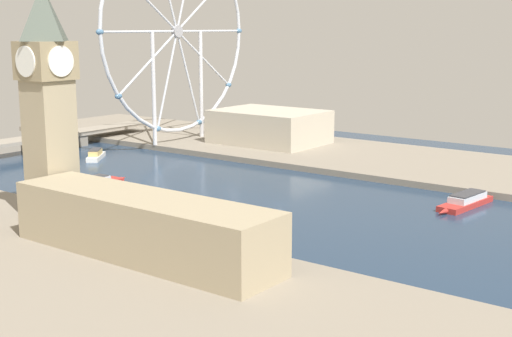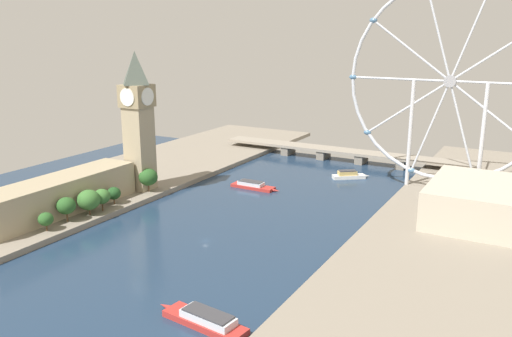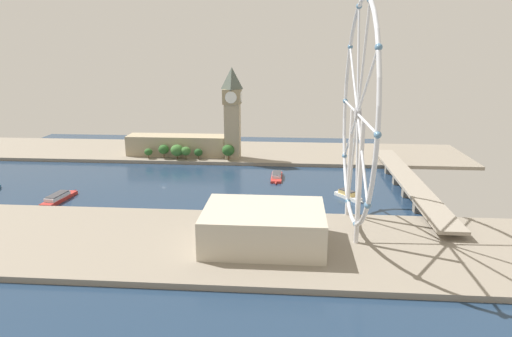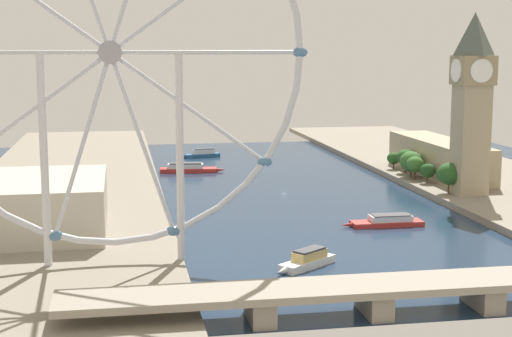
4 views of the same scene
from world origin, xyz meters
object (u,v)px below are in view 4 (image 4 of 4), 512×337
object	(u,v)px
river_bridge	(429,287)
tour_boat_1	(307,260)
riverside_hall	(43,205)
tour_boat_2	(387,221)
tour_boat_0	(188,168)
clock_tower	(472,101)
parliament_block	(439,157)
ferris_wheel	(110,55)
tour_boat_3	(202,154)

from	to	relation	value
river_bridge	tour_boat_1	size ratio (longest dim) A/B	8.54
riverside_hall	tour_boat_2	world-z (taller)	riverside_hall
riverside_hall	tour_boat_0	size ratio (longest dim) A/B	1.66
tour_boat_2	river_bridge	bearing A→B (deg)	77.01
riverside_hall	river_bridge	world-z (taller)	riverside_hall
clock_tower	parliament_block	bearing A→B (deg)	-99.51
clock_tower	tour_boat_0	distance (m)	163.04
clock_tower	tour_boat_2	world-z (taller)	clock_tower
ferris_wheel	tour_boat_2	distance (m)	130.71
tour_boat_1	tour_boat_2	xyz separation A→B (m)	(-44.64, -50.95, -0.47)
clock_tower	tour_boat_0	xyz separation A→B (m)	(117.87, -104.10, -43.03)
riverside_hall	tour_boat_1	size ratio (longest dim) A/B	2.72
tour_boat_2	tour_boat_3	xyz separation A→B (m)	(50.57, -204.64, 0.43)
parliament_block	riverside_hall	distance (m)	213.65
river_bridge	tour_boat_3	distance (m)	302.51
ferris_wheel	river_bridge	size ratio (longest dim) A/B	0.64
tour_boat_1	tour_boat_0	bearing A→B (deg)	-121.57
ferris_wheel	riverside_hall	bearing A→B (deg)	-61.50
river_bridge	tour_boat_2	world-z (taller)	river_bridge
ferris_wheel	tour_boat_2	size ratio (longest dim) A/B	3.75
riverside_hall	tour_boat_1	distance (m)	101.01
parliament_block	tour_boat_3	size ratio (longest dim) A/B	3.46
tour_boat_3	parliament_block	bearing A→B (deg)	122.95
riverside_hall	parliament_block	bearing A→B (deg)	-154.06
river_bridge	tour_boat_3	size ratio (longest dim) A/B	7.27
tour_boat_1	tour_boat_2	bearing A→B (deg)	-168.62
ferris_wheel	tour_boat_0	xyz separation A→B (m)	(-39.36, -191.38, -64.31)
clock_tower	ferris_wheel	xyz separation A→B (m)	(157.23, 87.28, 21.28)
parliament_block	tour_boat_0	distance (m)	136.85
ferris_wheel	tour_boat_3	distance (m)	263.73
tour_boat_1	tour_boat_3	xyz separation A→B (m)	(5.93, -255.59, -0.04)
ferris_wheel	riverside_hall	xyz separation A→B (m)	(25.87, -47.64, -53.93)
ferris_wheel	tour_boat_1	bearing A→B (deg)	174.75
riverside_hall	tour_boat_1	world-z (taller)	riverside_hall
riverside_hall	river_bridge	size ratio (longest dim) A/B	0.32
parliament_block	river_bridge	bearing A→B (deg)	66.12
parliament_block	ferris_wheel	bearing A→B (deg)	40.32
riverside_hall	river_bridge	xyz separation A→B (m)	(-107.04, 98.73, -6.23)
tour_boat_2	tour_boat_3	distance (m)	210.80
riverside_hall	ferris_wheel	bearing A→B (deg)	118.50
ferris_wheel	tour_boat_0	size ratio (longest dim) A/B	3.33
clock_tower	tour_boat_1	size ratio (longest dim) A/B	3.60
river_bridge	tour_boat_2	xyz separation A→B (m)	(-22.90, -96.57, -4.54)
river_bridge	tour_boat_1	world-z (taller)	river_bridge
clock_tower	tour_boat_2	bearing A→B (deg)	38.18
riverside_hall	river_bridge	distance (m)	145.75
tour_boat_0	tour_boat_1	size ratio (longest dim) A/B	1.64
ferris_wheel	river_bridge	world-z (taller)	ferris_wheel
clock_tower	river_bridge	bearing A→B (deg)	61.20
ferris_wheel	tour_boat_3	bearing A→B (deg)	-102.07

